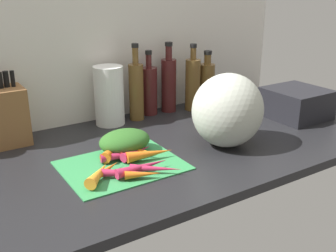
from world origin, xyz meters
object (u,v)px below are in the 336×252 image
Objects in this scene: cutting_board at (122,165)px; carrot_8 at (130,173)px; carrot_1 at (113,149)px; carrot_7 at (137,151)px; carrot_3 at (134,147)px; carrot_11 at (143,167)px; winter_squash at (228,110)px; carrot_9 at (137,152)px; knife_block at (9,115)px; paper_towel_roll at (109,96)px; bottle_4 at (207,84)px; dish_rack at (296,103)px; carrot_2 at (98,174)px; carrot_5 at (123,155)px; bottle_1 at (149,90)px; carrot_0 at (150,154)px; carrot_4 at (107,170)px; bottle_0 at (136,90)px; bottle_3 at (193,84)px; carrot_10 at (156,169)px; carrot_6 at (143,174)px; bottle_2 at (169,84)px.

carrot_8 is (-2.00, -9.12, 1.63)cm from cutting_board.
carrot_1 is 7.99cm from carrot_7.
carrot_3 is 15.61cm from carrot_11.
carrot_9 is at bearing 168.20° from winter_squash.
carrot_3 is 0.62× the size of knife_block.
carrot_9 is 37.13cm from paper_towel_roll.
carrot_3 is 59.73cm from bottle_4.
carrot_9 is 76.00cm from dish_rack.
carrot_11 is at bearing 10.93° from carrot_8.
carrot_3 is at bearing 71.41° from carrot_11.
carrot_7 is at bearing 26.83° from carrot_2.
bottle_1 reaches higher than carrot_5.
carrot_3 is 0.62× the size of winter_squash.
cutting_board is 2.34× the size of carrot_0.
knife_block is (-62.45, 42.24, -2.43)cm from winter_squash.
carrot_0 is 19.84cm from carrot_2.
carrot_0 is 8.41cm from carrot_5.
paper_towel_roll reaches higher than carrot_2.
carrot_3 is at bearing 35.21° from carrot_4.
bottle_0 is (17.53, 30.35, 9.98)cm from carrot_3.
paper_towel_roll is (23.82, 43.43, 9.04)cm from carrot_2.
knife_block reaches higher than carrot_7.
carrot_9 is at bearing -125.11° from bottle_1.
carrot_1 is at bearing 165.45° from carrot_3.
bottle_1 is 19.80cm from bottle_3.
carrot_10 reaches higher than cutting_board.
bottle_3 is at bearing -1.97° from knife_block.
bottle_2 is (41.58, 51.12, 10.19)cm from carrot_6.
carrot_5 is 38.12cm from paper_towel_roll.
carrot_1 is 0.50× the size of bottle_2.
bottle_0 reaches higher than carrot_6.
carrot_2 reaches higher than carrot_9.
carrot_5 reaches higher than cutting_board.
carrot_10 is 71.26cm from bottle_4.
carrot_2 is at bearing -167.59° from carrot_0.
carrot_2 is at bearing -129.72° from bottle_0.
carrot_10 is at bearing 12.65° from carrot_6.
winter_squash is at bearing -34.08° from knife_block.
cutting_board is at bearing -157.86° from carrot_7.
bottle_4 is (61.80, 43.97, 8.56)cm from carrot_8.
carrot_4 is 0.45× the size of bottle_1.
bottle_2 is (9.21, -0.99, 1.59)cm from bottle_1.
dish_rack reaches higher than carrot_6.
carrot_0 is 57.56cm from bottle_3.
carrot_8 is 14.35cm from carrot_9.
carrot_1 reaches higher than carrot_3.
carrot_7 is 0.40× the size of bottle_1.
winter_squash is 0.85× the size of bottle_2.
carrot_8 is at bearing -173.09° from winter_squash.
carrot_9 is (6.60, 2.36, 1.92)cm from cutting_board.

